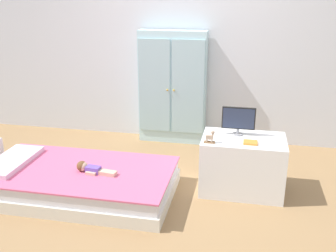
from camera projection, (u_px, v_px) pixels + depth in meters
The scene contains 10 objects.
ground_plane at pixel (157, 196), 3.73m from camera, with size 10.00×10.00×0.02m, color #99754C.
back_wall at pixel (185, 32), 4.73m from camera, with size 6.40×0.05×2.70m, color silver.
bed at pixel (79, 181), 3.71m from camera, with size 1.77×0.97×0.25m.
pillow at pixel (12, 161), 3.79m from camera, with size 0.32×0.70×0.05m, color silver.
doll at pixel (89, 168), 3.60m from camera, with size 0.39×0.14×0.10m.
wardrobe at pixel (172, 88), 4.83m from camera, with size 0.82×0.24×1.38m.
tv_stand at pixel (242, 165), 3.73m from camera, with size 0.77×0.51×0.54m, color white.
tv_monitor at pixel (239, 119), 3.68m from camera, with size 0.31×0.10×0.27m.
rocking_horse_toy at pixel (210, 137), 3.52m from camera, with size 0.10×0.04×0.12m.
book_orange at pixel (250, 142), 3.52m from camera, with size 0.12×0.11×0.02m, color orange.
Camera 1 is at (0.76, -3.21, 1.86)m, focal length 41.98 mm.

